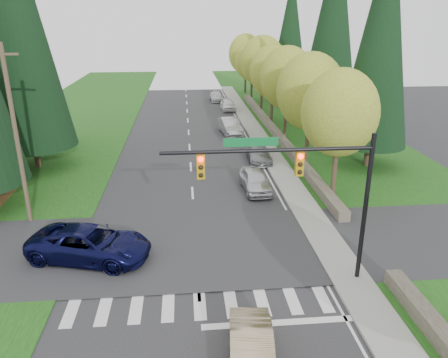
{
  "coord_description": "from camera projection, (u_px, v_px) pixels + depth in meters",
  "views": [
    {
      "loc": [
        -0.39,
        -11.9,
        11.19
      ],
      "look_at": [
        1.68,
        10.49,
        2.8
      ],
      "focal_mm": 35.0,
      "sensor_mm": 36.0,
      "label": 1
    }
  ],
  "objects": [
    {
      "name": "decid_tree_2",
      "position": [
        287.0,
        78.0,
        39.88
      ],
      "size": [
        5.0,
        5.0,
        8.82
      ],
      "color": "#38281C",
      "rests_on": "ground"
    },
    {
      "name": "stone_wall_north",
      "position": [
        275.0,
        132.0,
        43.66
      ],
      "size": [
        0.7,
        40.0,
        0.7
      ],
      "primitive_type": "cube",
      "color": "#4C4438",
      "rests_on": "ground"
    },
    {
      "name": "parked_car_c",
      "position": [
        230.0,
        126.0,
        43.97
      ],
      "size": [
        2.26,
        5.0,
        1.59
      ],
      "primitive_type": "imported",
      "rotation": [
        0.0,
        0.0,
        0.12
      ],
      "color": "#ADADB2",
      "rests_on": "ground"
    },
    {
      "name": "sedan_champagne",
      "position": [
        252.0,
        353.0,
        14.52
      ],
      "size": [
        1.84,
        4.29,
        1.38
      ],
      "primitive_type": "imported",
      "rotation": [
        0.0,
        0.0,
        -0.09
      ],
      "color": "tan",
      "rests_on": "ground"
    },
    {
      "name": "decid_tree_1",
      "position": [
        310.0,
        92.0,
        33.42
      ],
      "size": [
        5.2,
        5.2,
        8.8
      ],
      "color": "#38281C",
      "rests_on": "ground"
    },
    {
      "name": "grass_east",
      "position": [
        354.0,
        166.0,
        34.82
      ],
      "size": [
        14.0,
        110.0,
        0.06
      ],
      "primitive_type": "cube",
      "color": "#194512",
      "rests_on": "ground"
    },
    {
      "name": "decid_tree_5",
      "position": [
        252.0,
        61.0,
        59.61
      ],
      "size": [
        4.8,
        4.8,
        8.3
      ],
      "color": "#38281C",
      "rests_on": "ground"
    },
    {
      "name": "traffic_signal",
      "position": [
        303.0,
        178.0,
        17.88
      ],
      "size": [
        8.7,
        0.37,
        6.8
      ],
      "color": "black",
      "rests_on": "ground"
    },
    {
      "name": "parked_car_e",
      "position": [
        216.0,
        97.0,
        61.32
      ],
      "size": [
        1.81,
        4.27,
        1.23
      ],
      "primitive_type": "imported",
      "rotation": [
        0.0,
        0.0,
        0.02
      ],
      "color": "silver",
      "rests_on": "ground"
    },
    {
      "name": "utility_pole",
      "position": [
        16.0,
        136.0,
        23.63
      ],
      "size": [
        1.6,
        0.24,
        10.0
      ],
      "color": "#473828",
      "rests_on": "ground"
    },
    {
      "name": "decid_tree_6",
      "position": [
        246.0,
        54.0,
        66.04
      ],
      "size": [
        5.2,
        5.2,
        8.86
      ],
      "color": "#38281C",
      "rests_on": "ground"
    },
    {
      "name": "grass_west",
      "position": [
        17.0,
        176.0,
        32.58
      ],
      "size": [
        14.0,
        110.0,
        0.06
      ],
      "primitive_type": "cube",
      "color": "#194512",
      "rests_on": "ground"
    },
    {
      "name": "conifer_w_c",
      "position": [
        15.0,
        15.0,
        30.59
      ],
      "size": [
        6.46,
        6.46,
        20.8
      ],
      "color": "#38281C",
      "rests_on": "ground"
    },
    {
      "name": "curb_east",
      "position": [
        264.0,
        160.0,
        36.07
      ],
      "size": [
        0.2,
        80.0,
        0.13
      ],
      "primitive_type": "cube",
      "color": "gray",
      "rests_on": "ground"
    },
    {
      "name": "suv_navy",
      "position": [
        90.0,
        244.0,
        21.21
      ],
      "size": [
        6.44,
        4.23,
        1.65
      ],
      "primitive_type": "imported",
      "rotation": [
        0.0,
        0.0,
        1.3
      ],
      "color": "#0A0C34",
      "rests_on": "ground"
    },
    {
      "name": "conifer_w_e",
      "position": [
        18.0,
        28.0,
        36.37
      ],
      "size": [
        5.78,
        5.78,
        18.8
      ],
      "color": "#38281C",
      "rests_on": "ground"
    },
    {
      "name": "sidewalk_east",
      "position": [
        274.0,
        160.0,
        36.15
      ],
      "size": [
        1.8,
        80.0,
        0.13
      ],
      "primitive_type": "cube",
      "color": "gray",
      "rests_on": "ground"
    },
    {
      "name": "conifer_e_b",
      "position": [
        333.0,
        21.0,
        44.29
      ],
      "size": [
        6.12,
        6.12,
        19.8
      ],
      "color": "#38281C",
      "rests_on": "ground"
    },
    {
      "name": "decid_tree_4",
      "position": [
        263.0,
        62.0,
        52.91
      ],
      "size": [
        5.4,
        5.4,
        9.18
      ],
      "color": "#38281C",
      "rests_on": "ground"
    },
    {
      "name": "conifer_e_a",
      "position": [
        382.0,
        37.0,
        31.49
      ],
      "size": [
        5.44,
        5.44,
        17.8
      ],
      "color": "#38281C",
      "rests_on": "ground"
    },
    {
      "name": "conifer_e_c",
      "position": [
        290.0,
        32.0,
        57.79
      ],
      "size": [
        5.1,
        5.1,
        16.8
      ],
      "color": "#38281C",
      "rests_on": "ground"
    },
    {
      "name": "parked_car_a",
      "position": [
        255.0,
        180.0,
        29.7
      ],
      "size": [
        1.91,
        4.31,
        1.44
      ],
      "primitive_type": "imported",
      "rotation": [
        0.0,
        0.0,
        0.05
      ],
      "color": "silver",
      "rests_on": "ground"
    },
    {
      "name": "parked_car_d",
      "position": [
        228.0,
        105.0,
        55.22
      ],
      "size": [
        1.76,
        4.18,
        1.41
      ],
      "primitive_type": "imported",
      "rotation": [
        0.0,
        0.0,
        0.02
      ],
      "color": "white",
      "rests_on": "ground"
    },
    {
      "name": "parked_car_b",
      "position": [
        259.0,
        153.0,
        35.83
      ],
      "size": [
        1.89,
        4.49,
        1.29
      ],
      "primitive_type": "imported",
      "rotation": [
        0.0,
        0.0,
        -0.02
      ],
      "color": "gray",
      "rests_on": "ground"
    },
    {
      "name": "decid_tree_0",
      "position": [
        340.0,
        113.0,
        26.95
      ],
      "size": [
        4.8,
        4.8,
        8.37
      ],
      "color": "#38281C",
      "rests_on": "ground"
    },
    {
      "name": "decid_tree_3",
      "position": [
        273.0,
        72.0,
        46.51
      ],
      "size": [
        5.0,
        5.0,
        8.55
      ],
      "color": "#38281C",
      "rests_on": "ground"
    },
    {
      "name": "cross_street",
      "position": [
        196.0,
        248.0,
        22.51
      ],
      "size": [
        120.0,
        8.0,
        0.1
      ],
      "primitive_type": "cube",
      "color": "#28282B",
      "rests_on": "ground"
    }
  ]
}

